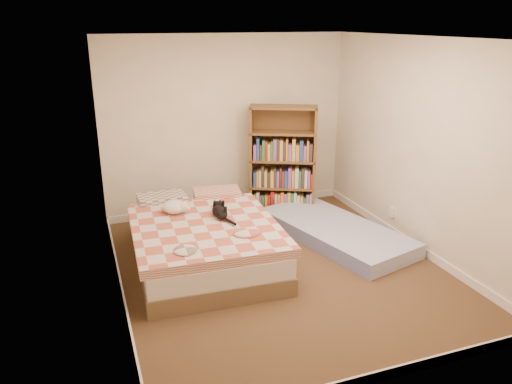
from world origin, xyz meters
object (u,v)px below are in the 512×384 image
object	(u,v)px
bed	(202,239)
floor_mattress	(335,232)
bookshelf	(282,174)
white_dog	(175,207)
black_cat	(219,211)

from	to	relation	value
bed	floor_mattress	world-z (taller)	bed
bookshelf	floor_mattress	xyz separation A→B (m)	(0.28, -1.13, -0.47)
bed	floor_mattress	distance (m)	1.75
white_dog	black_cat	bearing A→B (deg)	-36.84
black_cat	white_dog	distance (m)	0.53
bookshelf	bed	bearing A→B (deg)	-117.60
bookshelf	white_dog	xyz separation A→B (m)	(-1.71, -0.84, 0.02)
bed	black_cat	world-z (taller)	black_cat
floor_mattress	white_dog	distance (m)	2.07
bookshelf	black_cat	size ratio (longest dim) A/B	2.60
white_dog	bed	bearing A→B (deg)	-55.68
bookshelf	white_dog	bearing A→B (deg)	-128.96
bed	white_dog	distance (m)	0.50
black_cat	white_dog	bearing A→B (deg)	158.92
bookshelf	black_cat	distance (m)	1.67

